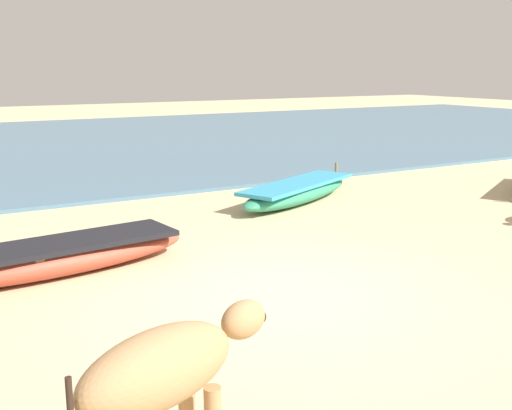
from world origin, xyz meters
TOP-DOWN VIEW (x-y plane):
  - ground at (0.00, 0.00)m, footprint 80.00×80.00m
  - sea_water at (0.00, 16.24)m, footprint 60.00×20.00m
  - fishing_boat_0 at (-2.25, 2.18)m, footprint 3.87×1.33m
  - fishing_boat_1 at (3.07, 4.33)m, footprint 3.61×2.30m
  - cow_adult_tan at (-2.54, -2.53)m, footprint 1.64×0.84m

SIDE VIEW (x-z plane):
  - ground at x=0.00m, z-range 0.00..0.00m
  - sea_water at x=0.00m, z-range 0.00..0.08m
  - fishing_boat_1 at x=3.07m, z-range -0.08..0.54m
  - fishing_boat_0 at x=-2.25m, z-range -0.08..0.56m
  - cow_adult_tan at x=-2.54m, z-range 0.24..1.33m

